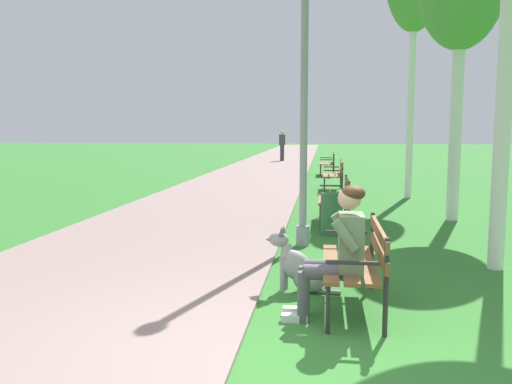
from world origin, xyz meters
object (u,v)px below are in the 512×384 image
(park_bench_furthest, at_px, (329,162))
(park_bench_far, at_px, (335,173))
(lamp_post_near, at_px, (304,92))
(park_bench_near, at_px, (359,258))
(person_seated_on_near_bench, at_px, (339,247))
(dog_grey, at_px, (300,268))
(litter_bin, at_px, (332,214))
(pedestrian_distant, at_px, (282,146))
(park_bench_mid, at_px, (337,196))

(park_bench_furthest, bearing_deg, park_bench_far, -88.38)
(park_bench_far, bearing_deg, lamp_post_near, -94.78)
(park_bench_near, distance_m, person_seated_on_near_bench, 0.43)
(dog_grey, bearing_deg, litter_bin, 83.34)
(litter_bin, height_order, pedestrian_distant, pedestrian_distant)
(park_bench_mid, bearing_deg, dog_grey, -96.41)
(park_bench_near, relative_size, dog_grey, 1.81)
(dog_grey, xyz_separation_m, lamp_post_near, (-0.06, 2.34, 2.03))
(person_seated_on_near_bench, height_order, lamp_post_near, lamp_post_near)
(park_bench_mid, distance_m, lamp_post_near, 2.74)
(park_bench_furthest, relative_size, lamp_post_near, 0.34)
(park_bench_furthest, xyz_separation_m, lamp_post_near, (-0.47, -12.46, 1.78))
(park_bench_mid, distance_m, park_bench_far, 5.33)
(park_bench_far, height_order, pedestrian_distant, pedestrian_distant)
(litter_bin, bearing_deg, park_bench_furthest, 89.85)
(park_bench_far, bearing_deg, person_seated_on_near_bench, -90.91)
(dog_grey, bearing_deg, pedestrian_distant, 94.94)
(dog_grey, bearing_deg, park_bench_far, 86.74)
(lamp_post_near, bearing_deg, person_seated_on_near_bench, -81.97)
(park_bench_mid, distance_m, person_seated_on_near_bench, 5.19)
(park_bench_furthest, xyz_separation_m, person_seated_on_near_bench, (-0.02, -15.64, 0.17))
(park_bench_furthest, height_order, person_seated_on_near_bench, person_seated_on_near_bench)
(park_bench_far, xyz_separation_m, litter_bin, (-0.18, -6.47, -0.16))
(pedestrian_distant, bearing_deg, park_bench_near, -83.75)
(park_bench_near, xyz_separation_m, dog_grey, (-0.59, 0.50, -0.25))
(person_seated_on_near_bench, height_order, litter_bin, person_seated_on_near_bench)
(litter_bin, distance_m, pedestrian_distant, 20.24)
(park_bench_far, xyz_separation_m, pedestrian_distant, (-2.57, 13.62, 0.33))
(park_bench_far, bearing_deg, park_bench_furthest, 91.62)
(lamp_post_near, bearing_deg, pedestrian_distant, 95.32)
(park_bench_far, relative_size, pedestrian_distant, 0.91)
(park_bench_far, relative_size, dog_grey, 1.81)
(park_bench_mid, bearing_deg, lamp_post_near, -105.35)
(park_bench_furthest, relative_size, person_seated_on_near_bench, 1.20)
(park_bench_far, height_order, person_seated_on_near_bench, person_seated_on_near_bench)
(park_bench_mid, relative_size, park_bench_far, 1.00)
(park_bench_furthest, xyz_separation_m, litter_bin, (-0.03, -11.58, -0.16))
(park_bench_near, relative_size, lamp_post_near, 0.34)
(park_bench_near, relative_size, person_seated_on_near_bench, 1.20)
(park_bench_furthest, distance_m, lamp_post_near, 12.60)
(litter_bin, bearing_deg, park_bench_mid, 84.31)
(park_bench_near, xyz_separation_m, lamp_post_near, (-0.66, 2.84, 1.78))
(park_bench_near, xyz_separation_m, park_bench_mid, (-0.10, 4.85, 0.00))
(dog_grey, height_order, pedestrian_distant, pedestrian_distant)
(person_seated_on_near_bench, relative_size, lamp_post_near, 0.28)
(park_bench_near, distance_m, park_bench_far, 10.19)
(person_seated_on_near_bench, bearing_deg, park_bench_furthest, 89.92)
(park_bench_far, bearing_deg, park_bench_mid, -90.66)
(park_bench_far, distance_m, dog_grey, 9.71)
(park_bench_furthest, height_order, pedestrian_distant, pedestrian_distant)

